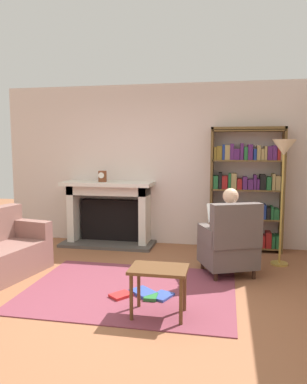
{
  "coord_description": "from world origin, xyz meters",
  "views": [
    {
      "loc": [
        1.07,
        -3.75,
        1.66
      ],
      "look_at": [
        0.1,
        1.2,
        1.05
      ],
      "focal_mm": 35.02,
      "sensor_mm": 36.0,
      "label": 1
    }
  ],
  "objects_px": {
    "mantel_clock": "(102,176)",
    "armchair_reading": "(230,244)",
    "floor_lamp": "(284,159)",
    "fireplace": "(110,211)",
    "seated_reader": "(227,227)",
    "side_table": "(159,276)",
    "bookshelf": "(246,191)"
  },
  "relations": [
    {
      "from": "bookshelf",
      "to": "armchair_reading",
      "type": "xyz_separation_m",
      "value": [
        -0.25,
        -1.29,
        -0.54
      ]
    },
    {
      "from": "fireplace",
      "to": "bookshelf",
      "type": "distance_m",
      "value": 2.3
    },
    {
      "from": "mantel_clock",
      "to": "bookshelf",
      "type": "distance_m",
      "value": 2.37
    },
    {
      "from": "floor_lamp",
      "to": "armchair_reading",
      "type": "bearing_deg",
      "value": -139.51
    },
    {
      "from": "side_table",
      "to": "floor_lamp",
      "type": "xyz_separation_m",
      "value": [
        1.39,
        1.93,
        1.08
      ]
    },
    {
      "from": "mantel_clock",
      "to": "fireplace",
      "type": "bearing_deg",
      "value": 50.85
    },
    {
      "from": "armchair_reading",
      "to": "bookshelf",
      "type": "bearing_deg",
      "value": -124.39
    },
    {
      "from": "fireplace",
      "to": "bookshelf",
      "type": "height_order",
      "value": "bookshelf"
    },
    {
      "from": "side_table",
      "to": "floor_lamp",
      "type": "relative_size",
      "value": 0.32
    },
    {
      "from": "bookshelf",
      "to": "side_table",
      "type": "distance_m",
      "value": 2.84
    },
    {
      "from": "floor_lamp",
      "to": "fireplace",
      "type": "bearing_deg",
      "value": 166.24
    },
    {
      "from": "fireplace",
      "to": "floor_lamp",
      "type": "relative_size",
      "value": 0.89
    },
    {
      "from": "armchair_reading",
      "to": "floor_lamp",
      "type": "height_order",
      "value": "floor_lamp"
    },
    {
      "from": "fireplace",
      "to": "floor_lamp",
      "type": "bearing_deg",
      "value": -13.76
    },
    {
      "from": "mantel_clock",
      "to": "armchair_reading",
      "type": "relative_size",
      "value": 0.19
    },
    {
      "from": "seated_reader",
      "to": "side_table",
      "type": "relative_size",
      "value": 2.04
    },
    {
      "from": "seated_reader",
      "to": "floor_lamp",
      "type": "bearing_deg",
      "value": -170.13
    },
    {
      "from": "bookshelf",
      "to": "armchair_reading",
      "type": "bearing_deg",
      "value": -101.02
    },
    {
      "from": "armchair_reading",
      "to": "side_table",
      "type": "bearing_deg",
      "value": 39.19
    },
    {
      "from": "fireplace",
      "to": "seated_reader",
      "type": "xyz_separation_m",
      "value": [
        1.97,
        -1.15,
        0.05
      ]
    },
    {
      "from": "fireplace",
      "to": "mantel_clock",
      "type": "xyz_separation_m",
      "value": [
        -0.08,
        -0.1,
        0.6
      ]
    },
    {
      "from": "mantel_clock",
      "to": "armchair_reading",
      "type": "bearing_deg",
      "value": -28.86
    },
    {
      "from": "floor_lamp",
      "to": "seated_reader",
      "type": "bearing_deg",
      "value": -146.76
    },
    {
      "from": "mantel_clock",
      "to": "floor_lamp",
      "type": "bearing_deg",
      "value": -11.36
    },
    {
      "from": "fireplace",
      "to": "armchair_reading",
      "type": "height_order",
      "value": "fireplace"
    },
    {
      "from": "seated_reader",
      "to": "bookshelf",
      "type": "bearing_deg",
      "value": -127.5
    },
    {
      "from": "fireplace",
      "to": "side_table",
      "type": "relative_size",
      "value": 2.79
    },
    {
      "from": "seated_reader",
      "to": "mantel_clock",
      "type": "bearing_deg",
      "value": -50.44
    },
    {
      "from": "fireplace",
      "to": "floor_lamp",
      "type": "xyz_separation_m",
      "value": [
        2.72,
        -0.67,
        0.92
      ]
    },
    {
      "from": "mantel_clock",
      "to": "floor_lamp",
      "type": "xyz_separation_m",
      "value": [
        2.8,
        -0.56,
        0.32
      ]
    },
    {
      "from": "armchair_reading",
      "to": "side_table",
      "type": "distance_m",
      "value": 1.5
    },
    {
      "from": "side_table",
      "to": "bookshelf",
      "type": "bearing_deg",
      "value": 70.24
    }
  ]
}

